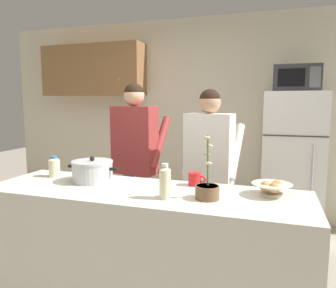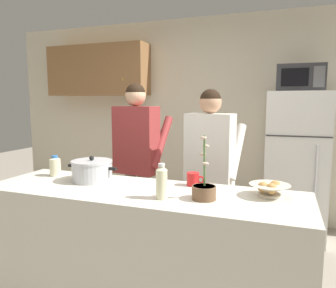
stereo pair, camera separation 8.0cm
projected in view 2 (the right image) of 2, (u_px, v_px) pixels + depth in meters
back_wall_unit at (194, 110)px, 4.35m from camera, size 6.00×0.48×2.60m
kitchen_island at (141, 253)px, 2.28m from camera, size 2.23×0.68×0.92m
refrigerator at (296, 165)px, 3.61m from camera, size 0.64×0.68×1.63m
microwave at (300, 78)px, 3.46m from camera, size 0.48×0.37×0.28m
person_near_pot at (137, 149)px, 3.16m from camera, size 0.56×0.48×1.69m
person_by_sink at (210, 160)px, 2.85m from camera, size 0.54×0.46×1.63m
cooking_pot at (92, 171)px, 2.47m from camera, size 0.42×0.31×0.19m
coffee_mug at (193, 179)px, 2.33m from camera, size 0.13×0.09×0.10m
bread_bowl at (270, 189)px, 2.06m from camera, size 0.26×0.26×0.10m
bottle_near_edge at (55, 166)px, 2.63m from camera, size 0.09×0.09×0.17m
bottle_mid_counter at (162, 182)px, 2.01m from camera, size 0.07×0.07×0.22m
potted_orchid at (204, 190)px, 2.00m from camera, size 0.15×0.15×0.40m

